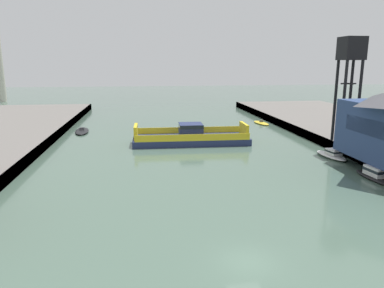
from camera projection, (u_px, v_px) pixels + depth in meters
name	position (u px, v px, depth m)	size (l,w,h in m)	color
ground_plane	(248.00, 262.00, 25.19)	(400.00, 400.00, 0.00)	#4C6656
chain_ferry	(191.00, 137.00, 62.55)	(19.89, 7.53, 3.41)	navy
moored_boat_near_left	(261.00, 123.00, 82.64)	(2.94, 6.62, 0.91)	yellow
moored_boat_near_right	(377.00, 175.00, 42.90)	(2.80, 7.66, 1.51)	black
moored_boat_mid_left	(332.00, 154.00, 52.91)	(3.00, 6.46, 1.34)	white
moored_boat_mid_right	(82.00, 131.00, 72.55)	(3.30, 8.14, 0.98)	black
crane_tower	(351.00, 61.00, 54.22)	(3.19, 3.19, 15.82)	black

